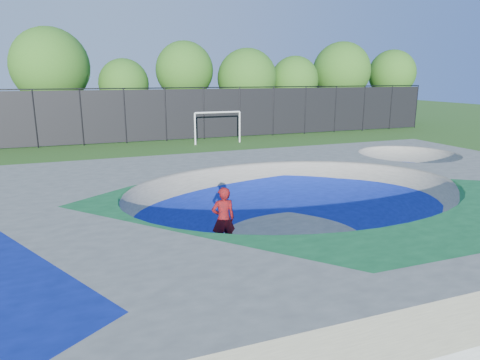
% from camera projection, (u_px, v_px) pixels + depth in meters
% --- Properties ---
extents(ground, '(120.00, 120.00, 0.00)m').
position_uv_depth(ground, '(296.00, 232.00, 13.79)').
color(ground, '#2C5B19').
rests_on(ground, ground).
extents(skate_deck, '(22.00, 14.00, 1.50)m').
position_uv_depth(skate_deck, '(297.00, 209.00, 13.61)').
color(skate_deck, gray).
rests_on(skate_deck, ground).
extents(skater, '(0.70, 0.48, 1.88)m').
position_uv_depth(skater, '(223.00, 219.00, 12.12)').
color(skater, red).
rests_on(skater, ground).
extents(skateboard, '(0.80, 0.30, 0.05)m').
position_uv_depth(skateboard, '(224.00, 249.00, 12.34)').
color(skateboard, black).
rests_on(skateboard, ground).
extents(soccer_goal, '(3.56, 0.12, 2.35)m').
position_uv_depth(soccer_goal, '(218.00, 121.00, 31.31)').
color(soccer_goal, silver).
rests_on(soccer_goal, ground).
extents(fence, '(48.09, 0.09, 4.04)m').
position_uv_depth(fence, '(166.00, 114.00, 32.36)').
color(fence, black).
rests_on(fence, ground).
extents(treeline, '(52.71, 7.35, 8.49)m').
position_uv_depth(treeline, '(164.00, 74.00, 36.24)').
color(treeline, '#453322').
rests_on(treeline, ground).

